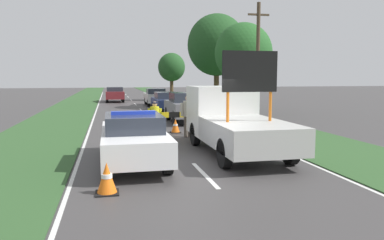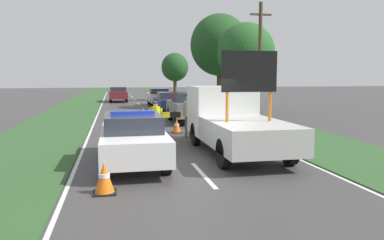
# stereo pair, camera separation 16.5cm
# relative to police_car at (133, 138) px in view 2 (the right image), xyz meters

# --- Properties ---
(ground_plane) EXTENTS (160.00, 160.00, 0.00)m
(ground_plane) POSITION_rel_police_car_xyz_m (1.73, -0.74, -0.77)
(ground_plane) COLOR #3D3A3A
(lane_markings) EXTENTS (6.84, 68.97, 0.01)m
(lane_markings) POSITION_rel_police_car_xyz_m (1.73, 18.30, -0.77)
(lane_markings) COLOR silver
(lane_markings) RESTS_ON ground
(grass_verge_left) EXTENTS (3.81, 120.00, 0.03)m
(grass_verge_left) POSITION_rel_police_car_xyz_m (-3.64, 19.26, -0.76)
(grass_verge_left) COLOR #2D5128
(grass_verge_left) RESTS_ON ground
(grass_verge_right) EXTENTS (3.81, 120.00, 0.03)m
(grass_verge_right) POSITION_rel_police_car_xyz_m (7.11, 19.26, -0.76)
(grass_verge_right) COLOR #2D5128
(grass_verge_right) RESTS_ON ground
(police_car) EXTENTS (1.82, 4.86, 1.58)m
(police_car) POSITION_rel_police_car_xyz_m (0.00, 0.00, 0.00)
(police_car) COLOR white
(police_car) RESTS_ON ground
(work_truck) EXTENTS (2.26, 5.84, 3.34)m
(work_truck) POSITION_rel_police_car_xyz_m (3.47, 1.18, 0.32)
(work_truck) COLOR white
(work_truck) RESTS_ON ground
(road_barrier) EXTENTS (2.89, 0.08, 1.03)m
(road_barrier) POSITION_rel_police_car_xyz_m (1.85, 5.00, 0.08)
(road_barrier) COLOR black
(road_barrier) RESTS_ON ground
(police_officer) EXTENTS (0.57, 0.36, 1.58)m
(police_officer) POSITION_rel_police_car_xyz_m (1.11, 3.89, 0.17)
(police_officer) COLOR #191E38
(police_officer) RESTS_ON ground
(pedestrian_civilian) EXTENTS (0.64, 0.41, 1.78)m
(pedestrian_civilian) POSITION_rel_police_car_xyz_m (2.59, 4.45, 0.27)
(pedestrian_civilian) COLOR brown
(pedestrian_civilian) RESTS_ON ground
(traffic_cone_near_police) EXTENTS (0.40, 0.40, 0.56)m
(traffic_cone_near_police) POSITION_rel_police_car_xyz_m (3.44, 6.45, -0.50)
(traffic_cone_near_police) COLOR black
(traffic_cone_near_police) RESTS_ON ground
(traffic_cone_centre_front) EXTENTS (0.46, 0.46, 0.64)m
(traffic_cone_centre_front) POSITION_rel_police_car_xyz_m (2.29, 5.79, -0.46)
(traffic_cone_centre_front) COLOR black
(traffic_cone_centre_front) RESTS_ON ground
(traffic_cone_near_truck) EXTENTS (0.36, 0.36, 0.50)m
(traffic_cone_near_truck) POSITION_rel_police_car_xyz_m (-0.48, 5.82, -0.53)
(traffic_cone_near_truck) COLOR black
(traffic_cone_near_truck) RESTS_ON ground
(traffic_cone_behind_barrier) EXTENTS (0.45, 0.45, 0.63)m
(traffic_cone_behind_barrier) POSITION_rel_police_car_xyz_m (3.84, 4.56, -0.46)
(traffic_cone_behind_barrier) COLOR black
(traffic_cone_behind_barrier) RESTS_ON ground
(traffic_cone_lane_edge) EXTENTS (0.51, 0.51, 0.70)m
(traffic_cone_lane_edge) POSITION_rel_police_car_xyz_m (-0.77, -2.80, -0.42)
(traffic_cone_lane_edge) COLOR black
(traffic_cone_lane_edge) RESTS_ON ground
(queued_car_suv_grey) EXTENTS (1.83, 4.07, 1.69)m
(queued_car_suv_grey) POSITION_rel_police_car_xyz_m (3.54, 9.60, 0.11)
(queued_car_suv_grey) COLOR slate
(queued_car_suv_grey) RESTS_ON ground
(queued_car_hatch_blue) EXTENTS (1.74, 4.64, 1.43)m
(queued_car_hatch_blue) POSITION_rel_police_car_xyz_m (3.46, 16.49, -0.02)
(queued_car_hatch_blue) COLOR navy
(queued_car_hatch_blue) RESTS_ON ground
(queued_car_van_white) EXTENTS (1.74, 4.05, 1.52)m
(queued_car_van_white) POSITION_rel_police_car_xyz_m (3.42, 22.41, 0.01)
(queued_car_van_white) COLOR silver
(queued_car_van_white) RESTS_ON ground
(queued_car_wagon_maroon) EXTENTS (1.80, 4.20, 1.52)m
(queued_car_wagon_maroon) POSITION_rel_police_car_xyz_m (-0.07, 28.13, 0.03)
(queued_car_wagon_maroon) COLOR maroon
(queued_car_wagon_maroon) RESTS_ON ground
(roadside_tree_near_left) EXTENTS (2.89, 2.89, 5.10)m
(roadside_tree_near_left) POSITION_rel_police_car_xyz_m (5.98, 28.92, 2.79)
(roadside_tree_near_left) COLOR #4C3823
(roadside_tree_near_left) RESTS_ON ground
(roadside_tree_near_right) EXTENTS (4.69, 4.69, 7.56)m
(roadside_tree_near_right) POSITION_rel_police_car_xyz_m (7.88, 18.26, 4.31)
(roadside_tree_near_right) COLOR #4C3823
(roadside_tree_near_right) RESTS_ON ground
(roadside_tree_mid_left) EXTENTS (3.67, 3.67, 6.00)m
(roadside_tree_mid_left) POSITION_rel_police_car_xyz_m (7.80, 11.89, 3.28)
(roadside_tree_mid_left) COLOR #4C3823
(roadside_tree_mid_left) RESTS_ON ground
(utility_pole) EXTENTS (1.20, 0.20, 6.54)m
(utility_pole) POSITION_rel_police_car_xyz_m (7.31, 8.31, 2.61)
(utility_pole) COLOR #473828
(utility_pole) RESTS_ON ground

